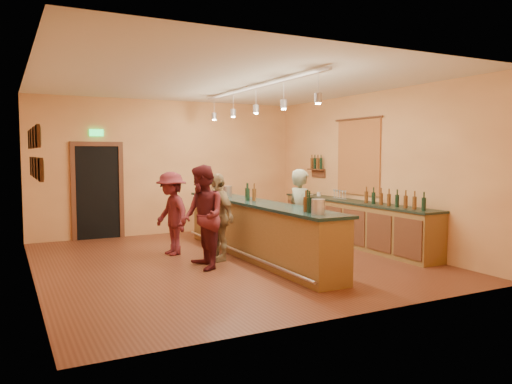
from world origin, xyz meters
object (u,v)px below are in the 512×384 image
tasting_bar (256,225)px  bartender (301,216)px  customer_c (171,213)px  bar_stool (277,212)px  customer_b (218,217)px  customer_a (202,217)px  back_counter (354,222)px

tasting_bar → bartender: bartender is taller
bartender → customer_c: bartender is taller
tasting_bar → bar_stool: (1.47, 1.83, -0.02)m
tasting_bar → bartender: bearing=-51.1°
tasting_bar → bartender: 0.91m
customer_b → customer_c: size_ratio=0.99×
customer_b → customer_c: customer_c is taller
bar_stool → customer_a: bearing=-140.3°
tasting_bar → bartender: size_ratio=3.07×
customer_b → customer_c: (-0.59, 0.86, 0.00)m
customer_a → customer_c: size_ratio=1.10×
back_counter → bartender: 2.09m
tasting_bar → customer_b: bearing=170.4°
back_counter → customer_c: size_ratio=2.86×
back_counter → tasting_bar: bearing=-175.7°
back_counter → bartender: bearing=-155.2°
bartender → customer_b: size_ratio=1.05×
customer_a → customer_b: customer_a is taller
back_counter → customer_c: (-3.73, 0.80, 0.31)m
back_counter → tasting_bar: 2.43m
tasting_bar → bar_stool: 2.35m
bartender → customer_a: customer_a is taller
customer_a → customer_b: 0.72m
customer_a → customer_c: bearing=-172.4°
bartender → customer_a: bearing=78.7°
bartender → bar_stool: (0.92, 2.51, -0.24)m
back_counter → tasting_bar: (-2.42, -0.18, 0.12)m
customer_c → bar_stool: (2.79, 0.84, -0.21)m
customer_a → customer_b: bearing=140.0°
customer_a → bar_stool: 3.50m
bartender → back_counter: bearing=-67.3°
customer_b → tasting_bar: bearing=71.9°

